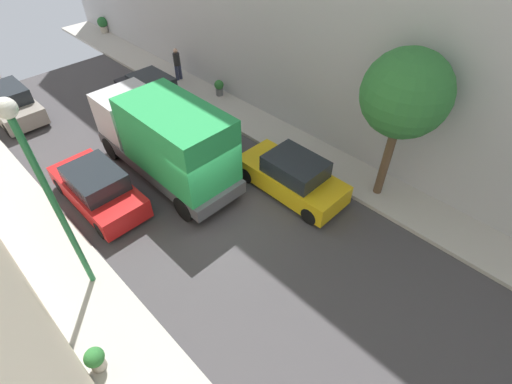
# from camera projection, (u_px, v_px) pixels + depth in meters

# --- Properties ---
(ground) EXTENTS (32.00, 32.00, 0.00)m
(ground) POSITION_uv_depth(u_px,v_px,m) (224.00, 216.00, 13.40)
(ground) COLOR #423F42
(sidewalk_left) EXTENTS (2.00, 44.00, 0.15)m
(sidewalk_left) POSITION_uv_depth(u_px,v_px,m) (92.00, 304.00, 10.75)
(sidewalk_left) COLOR #B7B2A8
(sidewalk_left) RESTS_ON ground
(sidewalk_right) EXTENTS (2.00, 44.00, 0.15)m
(sidewalk_right) POSITION_uv_depth(u_px,v_px,m) (312.00, 154.00, 15.95)
(sidewalk_right) COLOR #B7B2A8
(sidewalk_right) RESTS_ON ground
(parked_car_left_1) EXTENTS (1.78, 4.20, 1.57)m
(parked_car_left_1) POSITION_uv_depth(u_px,v_px,m) (98.00, 188.00, 13.41)
(parked_car_left_1) COLOR red
(parked_car_left_1) RESTS_ON ground
(parked_car_left_2) EXTENTS (1.78, 4.20, 1.57)m
(parked_car_left_2) POSITION_uv_depth(u_px,v_px,m) (10.00, 103.00, 17.82)
(parked_car_left_2) COLOR gray
(parked_car_left_2) RESTS_ON ground
(parked_car_right_2) EXTENTS (1.78, 4.20, 1.57)m
(parked_car_right_2) POSITION_uv_depth(u_px,v_px,m) (292.00, 176.00, 13.89)
(parked_car_right_2) COLOR gold
(parked_car_right_2) RESTS_ON ground
(parked_car_right_3) EXTENTS (1.78, 4.20, 1.57)m
(parked_car_right_3) POSITION_uv_depth(u_px,v_px,m) (152.00, 92.00, 18.63)
(parked_car_right_3) COLOR black
(parked_car_right_3) RESTS_ON ground
(delivery_truck) EXTENTS (2.26, 6.60, 3.38)m
(delivery_truck) POSITION_uv_depth(u_px,v_px,m) (165.00, 139.00, 13.78)
(delivery_truck) COLOR #4C4C51
(delivery_truck) RESTS_ON ground
(pedestrian) EXTENTS (0.40, 0.36, 1.72)m
(pedestrian) POSITION_uv_depth(u_px,v_px,m) (177.00, 63.00, 20.28)
(pedestrian) COLOR #2D334C
(pedestrian) RESTS_ON sidewalk_right
(street_tree_1) EXTENTS (2.77, 2.77, 5.40)m
(street_tree_1) POSITION_uv_depth(u_px,v_px,m) (406.00, 95.00, 11.43)
(street_tree_1) COLOR brown
(street_tree_1) RESTS_ON sidewalk_right
(potted_plant_1) EXTENTS (0.49, 0.49, 0.76)m
(potted_plant_1) POSITION_uv_depth(u_px,v_px,m) (95.00, 359.00, 9.10)
(potted_plant_1) COLOR #B2A899
(potted_plant_1) RESTS_ON sidewalk_left
(potted_plant_2) EXTENTS (0.48, 0.48, 0.81)m
(potted_plant_2) POSITION_uv_depth(u_px,v_px,m) (219.00, 87.00, 19.29)
(potted_plant_2) COLOR slate
(potted_plant_2) RESTS_ON sidewalk_right
(potted_plant_3) EXTENTS (0.67, 0.67, 1.01)m
(potted_plant_3) POSITION_uv_depth(u_px,v_px,m) (103.00, 24.00, 25.78)
(potted_plant_3) COLOR #B2A899
(potted_plant_3) RESTS_ON sidewalk_right
(lamp_post) EXTENTS (0.44, 0.44, 6.01)m
(lamp_post) POSITION_uv_depth(u_px,v_px,m) (43.00, 181.00, 8.61)
(lamp_post) COLOR #26723F
(lamp_post) RESTS_ON sidewalk_left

